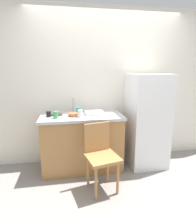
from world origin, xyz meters
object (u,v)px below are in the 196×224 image
(cup_teal, at_px, (79,110))
(cup_green, at_px, (56,115))
(dish_tray, at_px, (94,113))
(cup_black, at_px, (49,114))
(terracotta_bowl, at_px, (73,115))
(chair, at_px, (101,154))
(hotplate, at_px, (57,115))
(refrigerator, at_px, (147,120))
(cup_white, at_px, (80,114))

(cup_teal, height_order, cup_green, cup_teal)
(cup_green, bearing_deg, dish_tray, 12.85)
(dish_tray, height_order, cup_black, cup_black)
(terracotta_bowl, xyz_separation_m, cup_green, (-0.25, -0.07, 0.03))
(dish_tray, bearing_deg, cup_black, -177.78)
(chair, xyz_separation_m, dish_tray, (0.00, 0.58, 0.42))
(dish_tray, height_order, cup_teal, cup_teal)
(cup_teal, relative_size, cup_black, 1.27)
(hotplate, bearing_deg, refrigerator, -2.59)
(terracotta_bowl, relative_size, cup_green, 1.41)
(cup_black, bearing_deg, cup_white, -12.11)
(terracotta_bowl, bearing_deg, refrigerator, 2.18)
(cup_teal, bearing_deg, cup_green, -147.05)
(cup_green, bearing_deg, hotplate, 86.90)
(hotplate, bearing_deg, dish_tray, -4.85)
(cup_white, relative_size, cup_black, 1.32)
(terracotta_bowl, relative_size, cup_teal, 1.37)
(cup_green, relative_size, cup_black, 1.23)
(refrigerator, bearing_deg, cup_teal, 174.43)
(chair, distance_m, cup_black, 0.98)
(chair, relative_size, cup_black, 10.70)
(chair, relative_size, cup_teal, 8.46)
(refrigerator, height_order, dish_tray, refrigerator)
(dish_tray, bearing_deg, terracotta_bowl, -169.22)
(hotplate, distance_m, cup_black, 0.14)
(terracotta_bowl, bearing_deg, cup_white, -31.28)
(terracotta_bowl, distance_m, cup_white, 0.13)
(terracotta_bowl, height_order, cup_black, cup_black)
(cup_black, bearing_deg, cup_green, -44.64)
(refrigerator, height_order, chair, refrigerator)
(cup_white, bearing_deg, cup_teal, 92.81)
(refrigerator, xyz_separation_m, chair, (-0.88, -0.57, -0.26))
(cup_green, bearing_deg, cup_teal, 32.95)
(refrigerator, relative_size, cup_black, 18.23)
(terracotta_bowl, distance_m, cup_green, 0.26)
(terracotta_bowl, bearing_deg, dish_tray, 10.78)
(cup_teal, xyz_separation_m, cup_green, (-0.35, -0.22, -0.00))
(dish_tray, distance_m, cup_green, 0.60)
(terracotta_bowl, relative_size, hotplate, 0.85)
(chair, bearing_deg, cup_green, 129.45)
(hotplate, relative_size, cup_teal, 1.62)
(refrigerator, relative_size, hotplate, 8.92)
(cup_teal, bearing_deg, dish_tray, -21.18)
(chair, height_order, terracotta_bowl, terracotta_bowl)
(chair, bearing_deg, cup_teal, 96.35)
(cup_white, height_order, cup_black, cup_white)
(chair, relative_size, terracotta_bowl, 6.17)
(cup_teal, height_order, cup_black, cup_teal)
(refrigerator, bearing_deg, cup_green, -175.46)
(hotplate, distance_m, cup_white, 0.39)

